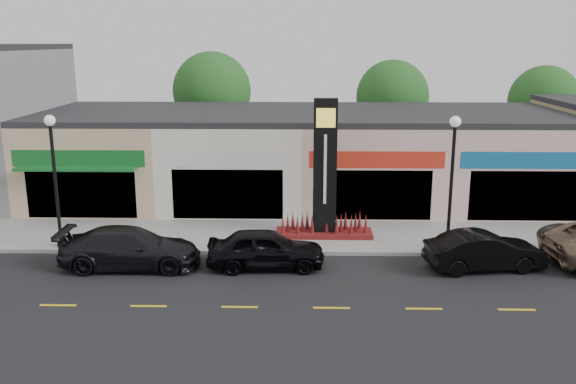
% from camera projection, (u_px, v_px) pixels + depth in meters
% --- Properties ---
extents(ground, '(120.00, 120.00, 0.00)m').
position_uv_depth(ground, '(248.00, 273.00, 22.82)').
color(ground, black).
rests_on(ground, ground).
extents(sidewalk, '(52.00, 4.30, 0.15)m').
position_uv_depth(sidewalk, '(256.00, 235.00, 27.02)').
color(sidewalk, gray).
rests_on(sidewalk, ground).
extents(curb, '(52.00, 0.20, 0.15)m').
position_uv_depth(curb, '(252.00, 252.00, 24.84)').
color(curb, gray).
rests_on(curb, ground).
extents(shop_beige, '(7.00, 10.85, 4.80)m').
position_uv_depth(shop_beige, '(111.00, 154.00, 33.55)').
color(shop_beige, tan).
rests_on(shop_beige, ground).
extents(shop_cream, '(7.00, 10.01, 4.80)m').
position_uv_depth(shop_cream, '(238.00, 155.00, 33.40)').
color(shop_cream, white).
rests_on(shop_cream, ground).
extents(shop_pink_w, '(7.00, 10.01, 4.80)m').
position_uv_depth(shop_pink_w, '(366.00, 155.00, 33.25)').
color(shop_pink_w, '#D6A4A3').
rests_on(shop_pink_w, ground).
extents(shop_pink_e, '(7.00, 10.01, 4.80)m').
position_uv_depth(shop_pink_e, '(495.00, 156.00, 33.09)').
color(shop_pink_e, '#D6A4A3').
rests_on(shop_pink_e, ground).
extents(tree_rear_west, '(5.20, 5.20, 7.83)m').
position_uv_depth(tree_rear_west, '(212.00, 91.00, 40.57)').
color(tree_rear_west, '#382619').
rests_on(tree_rear_west, ground).
extents(tree_rear_mid, '(4.80, 4.80, 7.29)m').
position_uv_depth(tree_rear_mid, '(392.00, 96.00, 40.38)').
color(tree_rear_mid, '#382619').
rests_on(tree_rear_mid, ground).
extents(tree_rear_east, '(4.60, 4.60, 6.94)m').
position_uv_depth(tree_rear_east, '(544.00, 101.00, 40.22)').
color(tree_rear_east, '#382619').
rests_on(tree_rear_east, ground).
extents(lamp_west_near, '(0.44, 0.44, 5.47)m').
position_uv_depth(lamp_west_near, '(54.00, 168.00, 24.58)').
color(lamp_west_near, black).
rests_on(lamp_west_near, sidewalk).
extents(lamp_east_near, '(0.44, 0.44, 5.47)m').
position_uv_depth(lamp_east_near, '(452.00, 170.00, 24.23)').
color(lamp_east_near, black).
rests_on(lamp_east_near, sidewalk).
extents(pylon_sign, '(4.20, 1.30, 6.00)m').
position_uv_depth(pylon_sign, '(325.00, 188.00, 26.27)').
color(pylon_sign, '#55140E').
rests_on(pylon_sign, sidewalk).
extents(car_dark_sedan, '(2.28, 5.36, 1.54)m').
position_uv_depth(car_dark_sedan, '(130.00, 248.00, 23.26)').
color(car_dark_sedan, black).
rests_on(car_dark_sedan, ground).
extents(car_black_sedan, '(2.01, 4.54, 1.52)m').
position_uv_depth(car_black_sedan, '(266.00, 249.00, 23.21)').
color(car_black_sedan, black).
rests_on(car_black_sedan, ground).
extents(car_black_conv, '(2.17, 4.58, 1.45)m').
position_uv_depth(car_black_conv, '(484.00, 251.00, 23.05)').
color(car_black_conv, black).
rests_on(car_black_conv, ground).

